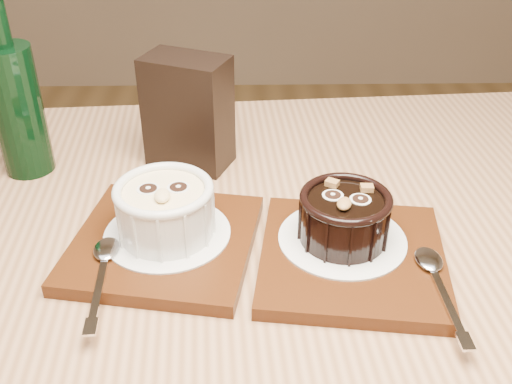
% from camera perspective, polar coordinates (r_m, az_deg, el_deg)
% --- Properties ---
extents(table, '(1.25, 0.88, 0.75)m').
position_cam_1_polar(table, '(0.66, -0.76, -13.15)').
color(table, '#8E603E').
rests_on(table, ground).
extents(tray_left, '(0.21, 0.21, 0.01)m').
position_cam_1_polar(tray_left, '(0.63, -8.75, -4.80)').
color(tray_left, '#47200B').
rests_on(tray_left, table).
extents(doily_left, '(0.13, 0.13, 0.00)m').
position_cam_1_polar(doily_left, '(0.62, -8.43, -3.89)').
color(doily_left, white).
rests_on(doily_left, tray_left).
extents(ramekin_white, '(0.10, 0.10, 0.06)m').
position_cam_1_polar(ramekin_white, '(0.61, -8.67, -1.48)').
color(ramekin_white, silver).
rests_on(ramekin_white, doily_left).
extents(spoon_left, '(0.03, 0.14, 0.01)m').
position_cam_1_polar(spoon_left, '(0.58, -14.48, -7.36)').
color(spoon_left, silver).
rests_on(spoon_left, tray_left).
extents(tray_right, '(0.20, 0.20, 0.01)m').
position_cam_1_polar(tray_right, '(0.61, 9.13, -6.26)').
color(tray_right, '#47200B').
rests_on(tray_right, table).
extents(doily_right, '(0.13, 0.13, 0.00)m').
position_cam_1_polar(doily_right, '(0.62, 8.21, -4.42)').
color(doily_right, white).
rests_on(doily_right, tray_right).
extents(ramekin_dark, '(0.09, 0.09, 0.05)m').
position_cam_1_polar(ramekin_dark, '(0.60, 8.42, -2.18)').
color(ramekin_dark, black).
rests_on(ramekin_dark, doily_right).
extents(spoon_right, '(0.03, 0.13, 0.01)m').
position_cam_1_polar(spoon_right, '(0.58, 17.10, -8.30)').
color(spoon_right, silver).
rests_on(spoon_right, tray_right).
extents(condiment_stand, '(0.12, 0.09, 0.14)m').
position_cam_1_polar(condiment_stand, '(0.75, -6.49, 7.56)').
color(condiment_stand, black).
rests_on(condiment_stand, table).
extents(green_bottle, '(0.06, 0.06, 0.22)m').
position_cam_1_polar(green_bottle, '(0.77, -21.83, 7.64)').
color(green_bottle, black).
rests_on(green_bottle, table).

